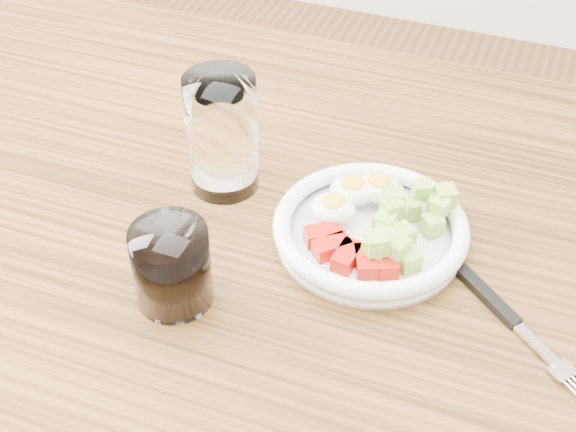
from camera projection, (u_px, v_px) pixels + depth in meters
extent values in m
cube|color=brown|center=(47.00, 197.00, 1.58)|extent=(0.07, 0.07, 0.73)
cube|color=brown|center=(293.00, 257.00, 0.91)|extent=(1.50, 0.90, 0.04)
cylinder|color=white|center=(370.00, 237.00, 0.89)|extent=(0.21, 0.21, 0.01)
torus|color=white|center=(371.00, 226.00, 0.88)|extent=(0.22, 0.22, 0.02)
cube|color=#B5140B|center=(323.00, 235.00, 0.87)|extent=(0.05, 0.04, 0.02)
cube|color=#B5140B|center=(332.00, 247.00, 0.86)|extent=(0.04, 0.04, 0.02)
cube|color=#B5140B|center=(347.00, 257.00, 0.85)|extent=(0.03, 0.04, 0.02)
cube|color=#B5140B|center=(366.00, 262.00, 0.84)|extent=(0.04, 0.05, 0.02)
cube|color=#B5140B|center=(386.00, 261.00, 0.84)|extent=(0.04, 0.05, 0.02)
cube|color=#B5140B|center=(403.00, 256.00, 0.85)|extent=(0.04, 0.04, 0.02)
ellipsoid|color=white|center=(352.00, 190.00, 0.91)|extent=(0.05, 0.04, 0.03)
ellipsoid|color=yellow|center=(353.00, 183.00, 0.90)|extent=(0.03, 0.03, 0.01)
ellipsoid|color=white|center=(378.00, 188.00, 0.92)|extent=(0.05, 0.04, 0.03)
ellipsoid|color=yellow|center=(379.00, 180.00, 0.91)|extent=(0.03, 0.03, 0.01)
ellipsoid|color=white|center=(333.00, 209.00, 0.89)|extent=(0.05, 0.04, 0.03)
ellipsoid|color=yellow|center=(334.00, 201.00, 0.88)|extent=(0.03, 0.03, 0.01)
cube|color=#A0C94D|center=(440.00, 207.00, 0.88)|extent=(0.02, 0.02, 0.02)
cube|color=#A0C94D|center=(409.00, 260.00, 0.84)|extent=(0.03, 0.03, 0.02)
cube|color=#A0C94D|center=(388.00, 246.00, 0.85)|extent=(0.02, 0.02, 0.02)
cube|color=#A0C94D|center=(396.00, 248.00, 0.84)|extent=(0.03, 0.03, 0.02)
cube|color=#A0C94D|center=(393.00, 198.00, 0.89)|extent=(0.03, 0.03, 0.02)
cube|color=#A0C94D|center=(445.00, 196.00, 0.89)|extent=(0.03, 0.03, 0.02)
cube|color=#A0C94D|center=(410.00, 208.00, 0.90)|extent=(0.03, 0.03, 0.02)
cube|color=#A0C94D|center=(392.00, 209.00, 0.87)|extent=(0.03, 0.03, 0.02)
cube|color=#A0C94D|center=(375.00, 246.00, 0.84)|extent=(0.02, 0.02, 0.02)
cube|color=#A0C94D|center=(402.00, 236.00, 0.86)|extent=(0.03, 0.03, 0.02)
cube|color=#A0C94D|center=(385.00, 223.00, 0.87)|extent=(0.02, 0.02, 0.02)
cube|color=#A0C94D|center=(385.00, 229.00, 0.87)|extent=(0.03, 0.03, 0.02)
cube|color=#A0C94D|center=(432.00, 224.00, 0.88)|extent=(0.03, 0.03, 0.02)
cube|color=#A0C94D|center=(377.00, 243.00, 0.83)|extent=(0.03, 0.03, 0.02)
cube|color=#A0C94D|center=(438.00, 205.00, 0.89)|extent=(0.02, 0.02, 0.02)
cube|color=#A0C94D|center=(422.00, 190.00, 0.90)|extent=(0.03, 0.03, 0.02)
cube|color=#A0C94D|center=(399.00, 213.00, 0.89)|extent=(0.02, 0.02, 0.02)
cube|color=#A0C94D|center=(384.00, 239.00, 0.85)|extent=(0.02, 0.02, 0.02)
cube|color=black|center=(483.00, 292.00, 0.83)|extent=(0.09, 0.08, 0.01)
cube|color=silver|center=(537.00, 346.00, 0.78)|extent=(0.05, 0.05, 0.00)
cube|color=silver|center=(563.00, 371.00, 0.76)|extent=(0.03, 0.03, 0.00)
cylinder|color=white|center=(222.00, 134.00, 0.92)|extent=(0.08, 0.08, 0.15)
cylinder|color=white|center=(172.00, 266.00, 0.80)|extent=(0.08, 0.08, 0.09)
cylinder|color=black|center=(172.00, 268.00, 0.80)|extent=(0.07, 0.07, 0.08)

